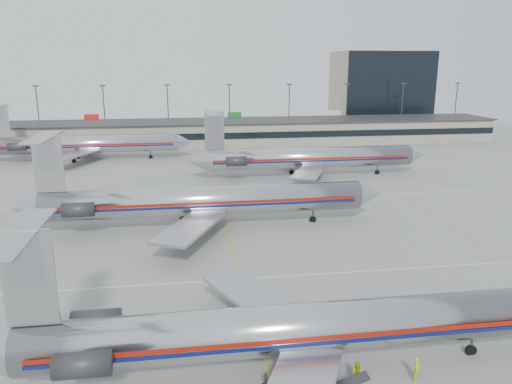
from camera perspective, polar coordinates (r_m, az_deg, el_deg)
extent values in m
plane|color=gray|center=(42.78, 0.02, -15.42)|extent=(260.00, 260.00, 0.00)
cube|color=silver|center=(51.60, -1.67, -9.90)|extent=(160.00, 0.15, 0.02)
cube|color=gray|center=(136.00, -6.22, 6.73)|extent=(160.00, 16.00, 6.00)
cube|color=black|center=(127.95, -6.06, 6.33)|extent=(160.00, 0.20, 1.60)
cube|color=#2D2D30|center=(135.61, -6.26, 8.03)|extent=(162.00, 17.00, 0.30)
cylinder|color=#38383D|center=(154.40, -23.62, 8.22)|extent=(0.30, 0.30, 15.00)
cube|color=#2D2D30|center=(153.91, -23.91, 11.03)|extent=(1.60, 0.40, 0.35)
cylinder|color=#38383D|center=(150.81, -16.93, 8.68)|extent=(0.30, 0.30, 15.00)
cube|color=#2D2D30|center=(150.30, -17.15, 11.56)|extent=(1.60, 0.40, 0.35)
cylinder|color=#38383D|center=(149.32, -10.01, 9.03)|extent=(0.30, 0.30, 15.00)
cube|color=#2D2D30|center=(148.80, -10.14, 11.94)|extent=(1.60, 0.40, 0.35)
cylinder|color=#38383D|center=(149.99, -3.03, 9.25)|extent=(0.30, 0.30, 15.00)
cube|color=#2D2D30|center=(149.47, -3.07, 12.15)|extent=(1.60, 0.40, 0.35)
cylinder|color=#38383D|center=(152.79, 3.79, 9.34)|extent=(0.30, 0.30, 15.00)
cube|color=#2D2D30|center=(152.28, 3.84, 12.19)|extent=(1.60, 0.40, 0.35)
cylinder|color=#38383D|center=(157.61, 10.28, 9.30)|extent=(0.30, 0.30, 15.00)
cube|color=#2D2D30|center=(157.12, 10.41, 12.06)|extent=(1.60, 0.40, 0.35)
cylinder|color=#38383D|center=(164.27, 16.32, 9.16)|extent=(0.30, 0.30, 15.00)
cube|color=#2D2D30|center=(163.80, 16.51, 11.80)|extent=(1.60, 0.40, 0.35)
cylinder|color=#38383D|center=(172.56, 21.82, 8.94)|extent=(0.30, 0.30, 15.00)
cube|color=#2D2D30|center=(172.11, 22.06, 11.46)|extent=(1.60, 0.40, 0.35)
cube|color=tan|center=(178.17, 13.97, 11.31)|extent=(30.00, 20.00, 25.00)
cylinder|color=#BABABF|center=(36.40, 5.09, -15.25)|extent=(37.94, 3.51, 3.51)
cube|color=maroon|center=(34.85, 5.81, -16.46)|extent=(36.05, 0.05, 0.33)
cube|color=#0B1350|center=(35.05, 5.79, -16.99)|extent=(36.05, 0.05, 0.27)
cube|color=#A9A9AE|center=(42.25, 0.35, -12.18)|extent=(8.82, 12.86, 0.30)
cube|color=#A9A9AE|center=(34.71, -24.53, -8.98)|extent=(3.23, 0.24, 6.45)
cube|color=#A9A9AE|center=(33.76, -25.54, -4.23)|extent=(2.28, 9.96, 0.17)
cylinder|color=#2D2D30|center=(38.32, -17.77, -13.83)|extent=(3.42, 1.61, 1.61)
cylinder|color=#2D2D30|center=(33.73, -19.22, -18.16)|extent=(3.42, 1.61, 1.61)
cylinder|color=#2D2D30|center=(42.50, 23.41, -15.74)|extent=(0.19, 0.19, 1.57)
cylinder|color=#2D2D30|center=(35.39, 1.12, -21.04)|extent=(0.19, 0.19, 1.57)
cylinder|color=#2D2D30|center=(39.13, -0.05, -17.20)|extent=(0.19, 0.19, 1.57)
cylinder|color=black|center=(42.72, 23.34, -16.27)|extent=(0.85, 0.28, 0.85)
cylinder|color=#BABABF|center=(66.34, -5.74, -0.99)|extent=(41.90, 3.88, 3.88)
cone|color=#BABABF|center=(71.03, 12.80, -0.24)|extent=(3.35, 3.88, 3.88)
cone|color=#A9A9AE|center=(69.19, -24.98, -1.66)|extent=(3.77, 3.88, 3.88)
cube|color=maroon|center=(64.42, -5.65, -1.31)|extent=(39.80, 0.05, 0.37)
cube|color=#0B1350|center=(64.54, -5.64, -1.67)|extent=(39.80, 0.05, 0.29)
cube|color=#A9A9AE|center=(73.63, -7.65, -0.32)|extent=(9.74, 14.20, 0.34)
cube|color=#A9A9AE|center=(59.57, -7.36, -3.91)|extent=(9.74, 14.20, 0.34)
cube|color=#A9A9AE|center=(67.06, -22.65, 2.95)|extent=(3.56, 0.26, 7.12)
cube|color=#A9A9AE|center=(66.61, -23.20, 5.76)|extent=(2.51, 11.00, 0.19)
cylinder|color=#2D2D30|center=(70.24, -18.78, -0.56)|extent=(3.77, 1.78, 1.78)
cylinder|color=#2D2D30|center=(64.59, -19.67, -1.93)|extent=(3.77, 1.78, 1.78)
cylinder|color=#2D2D30|center=(69.35, 6.52, -2.73)|extent=(0.21, 0.21, 1.73)
cylinder|color=#2D2D30|center=(64.69, -8.35, -4.08)|extent=(0.21, 0.21, 1.73)
cylinder|color=#2D2D30|center=(69.47, -8.38, -2.76)|extent=(0.21, 0.21, 1.73)
cylinder|color=black|center=(69.50, 6.51, -3.12)|extent=(0.94, 0.31, 0.94)
cylinder|color=#BABABF|center=(96.42, 6.26, 3.91)|extent=(39.83, 3.88, 3.88)
cone|color=#BABABF|center=(104.01, 17.87, 4.07)|extent=(3.35, 3.88, 3.88)
cone|color=#A9A9AE|center=(93.31, -6.83, 3.53)|extent=(3.77, 3.88, 3.88)
cube|color=maroon|center=(94.54, 6.56, 3.78)|extent=(37.84, 0.05, 0.37)
cube|color=#0B1350|center=(94.62, 6.55, 3.53)|extent=(37.84, 0.05, 0.29)
cube|color=#A9A9AE|center=(103.12, 4.08, 4.06)|extent=(9.75, 14.21, 0.34)
cube|color=#A9A9AE|center=(89.15, 6.13, 2.35)|extent=(9.75, 14.21, 0.34)
cube|color=#A9A9AE|center=(92.58, -4.78, 6.95)|extent=(3.56, 0.26, 7.13)
cube|color=#A9A9AE|center=(92.18, -5.02, 9.01)|extent=(2.52, 11.01, 0.19)
cylinder|color=#2D2D30|center=(96.64, -2.66, 4.19)|extent=(3.77, 1.78, 1.78)
cylinder|color=#2D2D30|center=(90.81, -2.27, 3.52)|extent=(3.77, 1.78, 1.78)
cylinder|color=#2D2D30|center=(101.27, 13.70, 2.47)|extent=(0.21, 0.21, 1.73)
cylinder|color=#2D2D30|center=(93.84, 4.74, 1.90)|extent=(0.21, 0.21, 1.73)
cylinder|color=#2D2D30|center=(98.63, 4.07, 2.54)|extent=(0.21, 0.21, 1.73)
cylinder|color=black|center=(101.37, 13.68, 2.20)|extent=(0.94, 0.31, 0.94)
cylinder|color=#BABABF|center=(118.34, -18.53, 5.19)|extent=(39.15, 3.81, 3.81)
cone|color=#BABABF|center=(116.56, -8.16, 5.66)|extent=(3.30, 3.81, 3.81)
cube|color=maroon|center=(116.45, -18.69, 5.11)|extent=(37.19, 0.05, 0.36)
cube|color=#0B1350|center=(116.52, -18.67, 4.91)|extent=(37.19, 0.05, 0.29)
cube|color=#A9A9AE|center=(125.87, -18.88, 5.21)|extent=(9.58, 13.97, 0.33)
cube|color=#A9A9AE|center=(111.90, -20.13, 4.01)|extent=(9.58, 13.97, 0.33)
cube|color=#A9A9AE|center=(122.08, -27.15, 7.18)|extent=(3.50, 0.26, 7.01)
cylinder|color=#2D2D30|center=(124.41, -24.89, 5.16)|extent=(3.71, 1.75, 1.75)
cylinder|color=#2D2D30|center=(118.85, -25.65, 4.69)|extent=(3.71, 1.75, 1.75)
cylinder|color=#2D2D30|center=(117.22, -11.95, 4.18)|extent=(0.21, 0.21, 1.70)
cylinder|color=#2D2D30|center=(116.97, -20.11, 3.58)|extent=(0.21, 0.21, 1.70)
cylinder|color=#2D2D30|center=(121.75, -19.67, 4.02)|extent=(0.21, 0.21, 1.70)
cylinder|color=black|center=(117.31, -11.94, 3.94)|extent=(0.93, 0.31, 0.93)
imported|color=#BED514|center=(38.10, 17.89, -18.72)|extent=(0.76, 0.79, 1.83)
imported|color=#ADBE11|center=(36.69, 11.56, -19.69)|extent=(1.09, 1.00, 1.81)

